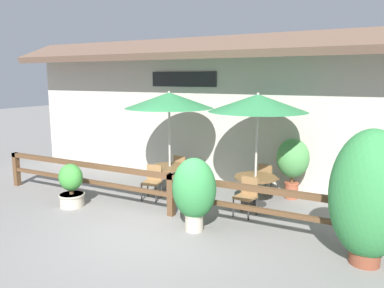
# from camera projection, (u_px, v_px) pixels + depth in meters

# --- Properties ---
(ground_plane) EXTENTS (60.00, 60.00, 0.00)m
(ground_plane) POSITION_uv_depth(u_px,v_px,m) (144.00, 232.00, 7.46)
(ground_plane) COLOR slate
(building_facade) EXTENTS (14.28, 1.49, 4.23)m
(building_facade) POSITION_uv_depth(u_px,v_px,m) (225.00, 109.00, 10.66)
(building_facade) COLOR #BCB7A8
(building_facade) RESTS_ON ground
(patio_railing) EXTENTS (10.40, 0.14, 0.95)m
(patio_railing) POSITION_uv_depth(u_px,v_px,m) (171.00, 186.00, 8.25)
(patio_railing) COLOR brown
(patio_railing) RESTS_ON ground
(patio_umbrella_near) EXTENTS (2.33, 2.33, 2.70)m
(patio_umbrella_near) POSITION_uv_depth(u_px,v_px,m) (169.00, 100.00, 9.75)
(patio_umbrella_near) COLOR #B7B2A8
(patio_umbrella_near) RESTS_ON ground
(dining_table_near) EXTENTS (1.02, 1.02, 0.70)m
(dining_table_near) POSITION_uv_depth(u_px,v_px,m) (170.00, 171.00, 10.08)
(dining_table_near) COLOR brown
(dining_table_near) RESTS_ON ground
(chair_near_streetside) EXTENTS (0.49, 0.49, 0.86)m
(chair_near_streetside) POSITION_uv_depth(u_px,v_px,m) (152.00, 180.00, 9.47)
(chair_near_streetside) COLOR olive
(chair_near_streetside) RESTS_ON ground
(chair_near_wallside) EXTENTS (0.46, 0.46, 0.86)m
(chair_near_wallside) POSITION_uv_depth(u_px,v_px,m) (182.00, 168.00, 10.76)
(chair_near_wallside) COLOR olive
(chair_near_wallside) RESTS_ON ground
(patio_umbrella_middle) EXTENTS (2.33, 2.33, 2.70)m
(patio_umbrella_middle) POSITION_uv_depth(u_px,v_px,m) (258.00, 103.00, 8.70)
(patio_umbrella_middle) COLOR #B7B2A8
(patio_umbrella_middle) RESTS_ON ground
(dining_table_middle) EXTENTS (1.02, 1.02, 0.70)m
(dining_table_middle) POSITION_uv_depth(u_px,v_px,m) (255.00, 182.00, 9.03)
(dining_table_middle) COLOR brown
(dining_table_middle) RESTS_ON ground
(chair_middle_streetside) EXTENTS (0.48, 0.48, 0.86)m
(chair_middle_streetside) POSITION_uv_depth(u_px,v_px,m) (247.00, 194.00, 8.33)
(chair_middle_streetside) COLOR olive
(chair_middle_streetside) RESTS_ON ground
(chair_middle_wallside) EXTENTS (0.51, 0.51, 0.86)m
(chair_middle_wallside) POSITION_uv_depth(u_px,v_px,m) (267.00, 178.00, 9.71)
(chair_middle_wallside) COLOR olive
(chair_middle_wallside) RESTS_ON ground
(potted_plant_broad_leaf) EXTENTS (0.61, 0.61, 1.04)m
(potted_plant_broad_leaf) POSITION_uv_depth(u_px,v_px,m) (71.00, 185.00, 8.89)
(potted_plant_broad_leaf) COLOR #B7AD99
(potted_plant_broad_leaf) RESTS_ON ground
(potted_plant_tall_tropical) EXTENTS (1.27, 1.14, 2.26)m
(potted_plant_tall_tropical) POSITION_uv_depth(u_px,v_px,m) (370.00, 196.00, 6.00)
(potted_plant_tall_tropical) COLOR brown
(potted_plant_tall_tropical) RESTS_ON ground
(potted_plant_entrance_palm) EXTENTS (0.89, 0.81, 1.49)m
(potted_plant_entrance_palm) POSITION_uv_depth(u_px,v_px,m) (194.00, 190.00, 7.42)
(potted_plant_entrance_palm) COLOR #B7AD99
(potted_plant_entrance_palm) RESTS_ON ground
(potted_plant_small_flowering) EXTENTS (0.82, 0.74, 1.54)m
(potted_plant_small_flowering) POSITION_uv_depth(u_px,v_px,m) (293.00, 161.00, 9.42)
(potted_plant_small_flowering) COLOR #9E4C33
(potted_plant_small_flowering) RESTS_ON ground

